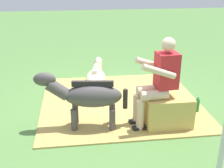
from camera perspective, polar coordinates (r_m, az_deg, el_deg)
name	(u,v)px	position (r m, az deg, el deg)	size (l,w,h in m)	color
ground_plane	(110,107)	(5.07, -0.35, -4.52)	(24.00, 24.00, 0.00)	#568442
hay_patch	(120,102)	(5.23, 1.61, -3.48)	(2.76, 2.57, 0.02)	tan
hay_bale	(167,110)	(4.52, 10.69, -5.01)	(0.69, 0.53, 0.48)	tan
person_seated	(159,79)	(4.25, 9.10, 0.95)	(0.68, 0.45, 1.36)	beige
pony_standing	(87,96)	(4.24, -4.96, -2.31)	(1.35, 0.42, 0.88)	#4C4747
pony_lying	(96,78)	(5.86, -3.16, 1.28)	(0.54, 1.36, 0.42)	beige
soda_bottle	(197,105)	(5.03, 16.36, -3.94)	(0.07, 0.07, 0.29)	#197233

